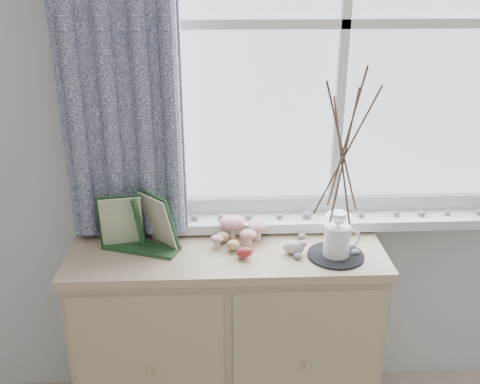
% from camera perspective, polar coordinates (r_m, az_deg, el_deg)
% --- Properties ---
extents(sideboard, '(1.20, 0.45, 0.85)m').
position_cam_1_polar(sideboard, '(2.29, -1.35, -15.34)').
color(sideboard, tan).
rests_on(sideboard, ground).
extents(botanical_book, '(0.36, 0.23, 0.23)m').
position_cam_1_polar(botanical_book, '(2.00, -10.78, -3.47)').
color(botanical_book, '#1F4122').
rests_on(botanical_book, sideboard).
extents(toadstool_cluster, '(0.22, 0.16, 0.09)m').
position_cam_1_polar(toadstool_cluster, '(2.09, -0.01, -3.82)').
color(toadstool_cluster, white).
rests_on(toadstool_cluster, sideboard).
extents(wooden_eggs, '(0.13, 0.17, 0.06)m').
position_cam_1_polar(wooden_eggs, '(2.03, -0.72, -5.61)').
color(wooden_eggs, tan).
rests_on(wooden_eggs, sideboard).
extents(songbird_figurine, '(0.12, 0.07, 0.06)m').
position_cam_1_polar(songbird_figurine, '(2.01, 5.74, -5.82)').
color(songbird_figurine, beige).
rests_on(songbird_figurine, sideboard).
extents(crocheted_doily, '(0.21, 0.21, 0.01)m').
position_cam_1_polar(crocheted_doily, '(2.03, 10.17, -6.65)').
color(crocheted_doily, black).
rests_on(crocheted_doily, sideboard).
extents(twig_pitcher, '(0.30, 0.30, 0.73)m').
position_cam_1_polar(twig_pitcher, '(1.86, 11.04, 4.50)').
color(twig_pitcher, white).
rests_on(twig_pitcher, crocheted_doily).
extents(sideboard_pebbles, '(0.33, 0.23, 0.02)m').
position_cam_1_polar(sideboard_pebbles, '(2.09, 7.61, -5.35)').
color(sideboard_pebbles, '#949496').
rests_on(sideboard_pebbles, sideboard).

